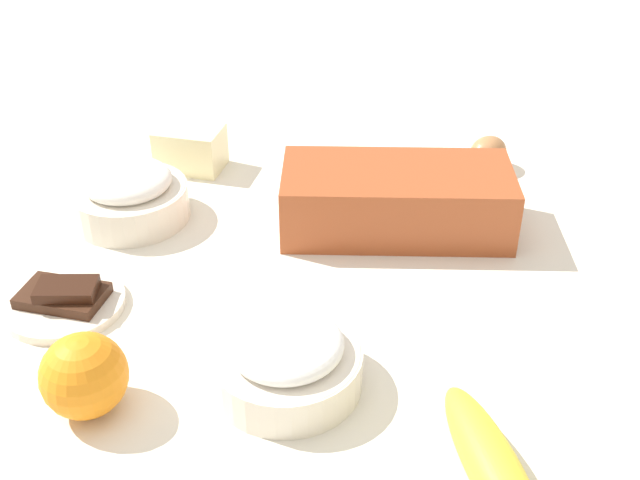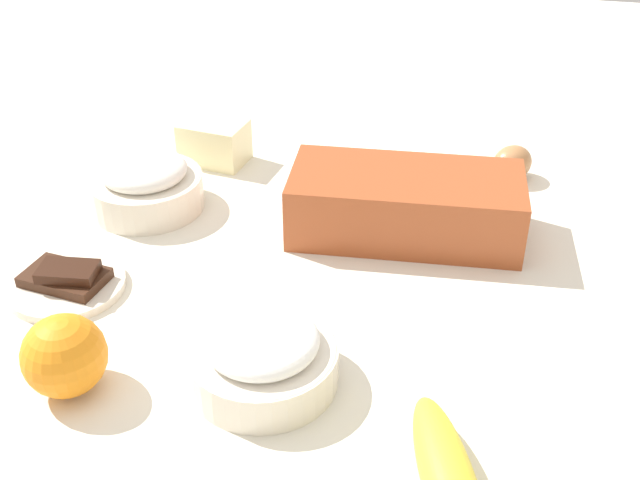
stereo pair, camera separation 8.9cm
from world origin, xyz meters
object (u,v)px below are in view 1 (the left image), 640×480
(flour_bowl, at_px, (129,195))
(banana, at_px, (493,469))
(loaf_pan, at_px, (396,198))
(orange_fruit, at_px, (84,376))
(egg_near_butter, at_px, (488,153))
(chocolate_plate, at_px, (64,300))
(sugar_bowl, at_px, (286,359))
(butter_block, at_px, (190,148))

(flour_bowl, height_order, banana, flour_bowl)
(loaf_pan, xyz_separation_m, orange_fruit, (-0.27, -0.34, -0.00))
(orange_fruit, height_order, egg_near_butter, orange_fruit)
(banana, distance_m, chocolate_plate, 0.48)
(sugar_bowl, relative_size, chocolate_plate, 1.10)
(loaf_pan, bearing_deg, banana, -81.76)
(orange_fruit, relative_size, chocolate_plate, 0.61)
(loaf_pan, xyz_separation_m, sugar_bowl, (-0.10, -0.29, -0.01))
(sugar_bowl, relative_size, orange_fruit, 1.81)
(orange_fruit, bearing_deg, loaf_pan, 51.37)
(chocolate_plate, bearing_deg, loaf_pan, 29.56)
(loaf_pan, bearing_deg, orange_fruit, -132.63)
(flour_bowl, distance_m, egg_near_butter, 0.50)
(egg_near_butter, height_order, chocolate_plate, egg_near_butter)
(sugar_bowl, xyz_separation_m, banana, (0.18, -0.10, -0.01))
(sugar_bowl, distance_m, butter_block, 0.47)
(egg_near_butter, relative_size, chocolate_plate, 0.47)
(sugar_bowl, bearing_deg, chocolate_plate, 159.62)
(sugar_bowl, distance_m, egg_near_butter, 0.52)
(banana, bearing_deg, orange_fruit, 171.44)
(loaf_pan, height_order, butter_block, loaf_pan)
(flour_bowl, height_order, sugar_bowl, flour_bowl)
(sugar_bowl, distance_m, chocolate_plate, 0.27)
(butter_block, bearing_deg, chocolate_plate, -100.20)
(orange_fruit, bearing_deg, butter_block, 92.16)
(flour_bowl, relative_size, sugar_bowl, 1.02)
(butter_block, bearing_deg, sugar_bowl, -65.66)
(butter_block, distance_m, chocolate_plate, 0.34)
(loaf_pan, distance_m, orange_fruit, 0.44)
(banana, height_order, orange_fruit, orange_fruit)
(loaf_pan, xyz_separation_m, butter_block, (-0.29, 0.13, -0.01))
(egg_near_butter, bearing_deg, loaf_pan, -126.38)
(flour_bowl, bearing_deg, egg_near_butter, 21.50)
(loaf_pan, distance_m, butter_block, 0.32)
(flour_bowl, distance_m, sugar_bowl, 0.37)
(butter_block, bearing_deg, banana, -54.60)
(loaf_pan, xyz_separation_m, chocolate_plate, (-0.35, -0.20, -0.03))
(flour_bowl, relative_size, banana, 0.77)
(loaf_pan, height_order, chocolate_plate, loaf_pan)
(orange_fruit, bearing_deg, banana, -8.56)
(banana, xyz_separation_m, butter_block, (-0.38, 0.53, 0.01))
(chocolate_plate, bearing_deg, egg_near_butter, 37.85)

